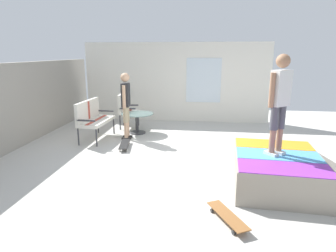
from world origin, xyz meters
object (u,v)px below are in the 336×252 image
object	(u,v)px
patio_bench	(92,116)
person_skater	(280,98)
patio_chair_near_house	(125,108)
person_watching	(126,101)
patio_table	(137,119)
skateboard_spare	(227,216)
skate_ramp	(279,170)
skateboard_by_bench	(125,144)

from	to	relation	value
patio_bench	person_skater	size ratio (longest dim) A/B	0.78
patio_chair_near_house	person_watching	xyz separation A→B (m)	(-1.12, -0.34, 0.39)
patio_table	skateboard_spare	bearing A→B (deg)	-152.22
person_watching	person_skater	size ratio (longest dim) A/B	1.04
patio_table	patio_chair_near_house	bearing A→B (deg)	40.98
skate_ramp	patio_chair_near_house	xyz separation A→B (m)	(3.53, 3.65, 0.34)
patio_table	person_watching	xyz separation A→B (m)	(-0.55, 0.16, 0.60)
patio_bench	skate_ramp	bearing A→B (deg)	-118.27
skate_ramp	patio_bench	bearing A→B (deg)	61.73
skateboard_by_bench	skateboard_spare	world-z (taller)	same
skate_ramp	person_watching	world-z (taller)	person_watching
patio_table	skateboard_by_bench	size ratio (longest dim) A/B	1.10
patio_bench	patio_chair_near_house	size ratio (longest dim) A/B	1.25
person_watching	skateboard_by_bench	world-z (taller)	person_watching
patio_chair_near_house	skateboard_spare	size ratio (longest dim) A/B	1.27
skate_ramp	skateboard_spare	xyz separation A→B (m)	(-1.26, 0.93, -0.19)
patio_chair_near_house	person_skater	distance (m)	5.08
patio_chair_near_house	skateboard_spare	bearing A→B (deg)	-150.42
patio_bench	skateboard_by_bench	xyz separation A→B (m)	(-0.61, -1.01, -0.53)
patio_table	person_skater	xyz separation A→B (m)	(-2.94, -3.06, 1.10)
skate_ramp	skateboard_spare	distance (m)	1.58
skateboard_by_bench	skateboard_spare	xyz separation A→B (m)	(-2.90, -2.23, 0.00)
patio_table	skateboard_by_bench	bearing A→B (deg)	179.51
patio_chair_near_house	person_skater	world-z (taller)	person_skater
patio_bench	person_watching	world-z (taller)	person_watching
patio_chair_near_house	skateboard_spare	xyz separation A→B (m)	(-4.78, -2.72, -0.53)
person_skater	skateboard_spare	distance (m)	2.09
patio_bench	skateboard_by_bench	world-z (taller)	patio_bench
patio_table	person_skater	world-z (taller)	person_skater
person_skater	skateboard_by_bench	bearing A→B (deg)	62.18
person_watching	person_skater	world-z (taller)	person_skater
skateboard_by_bench	skate_ramp	bearing A→B (deg)	-117.40
patio_table	skateboard_spare	size ratio (longest dim) A/B	1.12
skate_ramp	skateboard_by_bench	xyz separation A→B (m)	(1.64, 3.16, -0.19)
skateboard_spare	skate_ramp	bearing A→B (deg)	-36.52
patio_table	person_skater	distance (m)	4.38
person_watching	skateboard_by_bench	size ratio (longest dim) A/B	2.09
patio_table	skateboard_by_bench	xyz separation A→B (m)	(-1.32, 0.01, -0.32)
skate_ramp	patio_bench	distance (m)	4.75
skate_ramp	person_skater	size ratio (longest dim) A/B	1.36
patio_table	person_skater	bearing A→B (deg)	-133.83
skateboard_spare	patio_chair_near_house	bearing A→B (deg)	29.58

